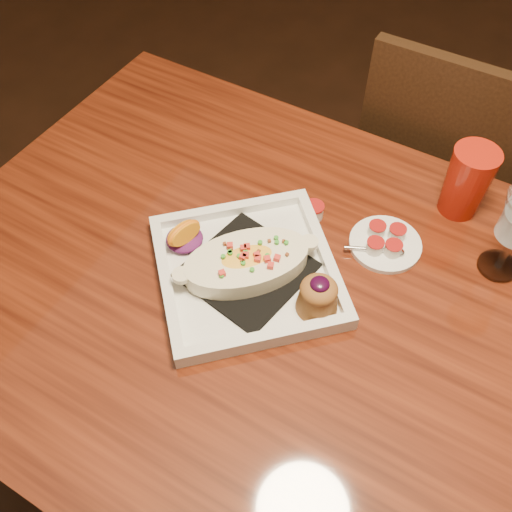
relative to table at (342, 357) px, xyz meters
The scene contains 7 objects.
floor 0.65m from the table, ahead, with size 7.00×7.00×0.00m, color black.
table is the anchor object (origin of this frame).
chair_far 0.65m from the table, 90.00° to the left, with size 0.42×0.42×0.93m.
plate 0.22m from the table, behind, with size 0.41×0.41×0.08m.
saucer 0.21m from the table, 95.78° to the left, with size 0.13×0.13×0.09m.
creamer_loose 0.27m from the table, 130.70° to the left, with size 0.04×0.04×0.03m.
red_tumbler 0.38m from the table, 79.35° to the left, with size 0.08×0.08×0.14m, color #B51C0C.
Camera 1 is at (0.10, -0.47, 1.54)m, focal length 40.00 mm.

